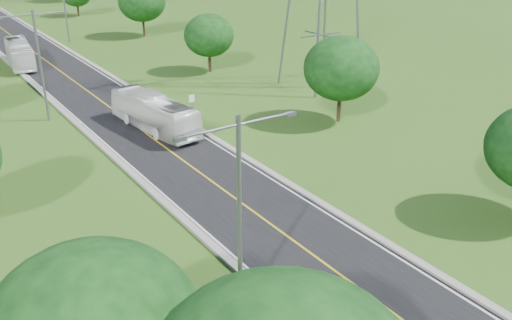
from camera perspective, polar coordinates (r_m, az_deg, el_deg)
The scene contains 13 objects.
ground at distance 71.33m, azimuth -18.53°, elevation 8.04°, with size 260.00×260.00×0.00m, color #335618.
road at distance 76.97m, azimuth -19.82°, elevation 8.97°, with size 8.00×150.00×0.06m, color black.
curb_left at distance 76.09m, azimuth -22.92°, elevation 8.41°, with size 0.50×150.00×0.22m, color gray.
curb_right at distance 78.04m, azimuth -16.81°, elevation 9.61°, with size 0.50×150.00×0.22m, color gray.
speed_limit_sign at distance 52.81m, azimuth -6.42°, elevation 5.73°, with size 0.55×0.09×2.40m.
streetlight_near_left at distance 25.06m, azimuth -1.68°, elevation -4.32°, with size 5.90×0.25×10.00m.
streetlight_mid_left at distance 54.39m, azimuth -20.85°, elevation 9.63°, with size 5.90×0.25×10.00m.
streetlight_far_right at distance 88.83m, azimuth -18.66°, elevation 14.84°, with size 5.90×0.25×10.00m.
tree_rb at distance 51.50m, azimuth 8.52°, elevation 9.05°, with size 6.72×6.72×7.82m.
tree_rc at distance 68.59m, azimuth -4.73°, elevation 12.31°, with size 5.88×5.88×6.84m.
tree_rd at distance 90.63m, azimuth -11.36°, elevation 15.30°, with size 7.14×7.14×8.30m.
bus_outbound at distance 50.45m, azimuth -10.15°, elevation 4.64°, with size 2.57×11.00×3.06m, color white.
bus_inbound at distance 77.39m, azimuth -22.57°, elevation 9.82°, with size 2.54×10.84×3.02m, color white.
Camera 1 is at (-17.70, -6.80, 17.68)m, focal length 40.00 mm.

